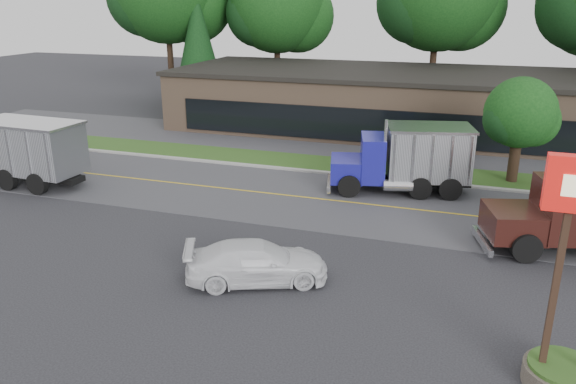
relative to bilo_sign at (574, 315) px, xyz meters
name	(u,v)px	position (x,y,z in m)	size (l,w,h in m)	color
ground	(223,279)	(-10.50, 2.50, -2.02)	(140.00, 140.00, 0.00)	#38383E
road	(300,197)	(-10.50, 11.50, -2.02)	(60.00, 8.00, 0.02)	#545459
center_line	(300,197)	(-10.50, 11.50, -2.02)	(60.00, 0.12, 0.01)	gold
curb	(322,173)	(-10.50, 15.70, -2.02)	(60.00, 0.30, 0.12)	#9E9E99
grass_verge	(330,165)	(-10.50, 17.50, -2.02)	(60.00, 3.40, 0.03)	#2A531C
far_parking	(349,145)	(-10.50, 22.50, -2.02)	(60.00, 7.00, 0.02)	#545459
strip_mall	(394,102)	(-8.50, 28.50, -0.02)	(32.00, 12.00, 4.00)	#896A54
bilo_sign	(574,315)	(0.00, 0.00, 0.00)	(2.20, 1.90, 5.95)	#6B6054
tree_far_b	(279,8)	(-20.36, 36.61, 6.43)	(9.29, 8.74, 13.25)	#382619
evergreen_left	(198,42)	(-26.50, 32.50, 3.65)	(4.54, 4.54, 10.32)	#382619
tree_verge	(521,116)	(-0.44, 17.55, 1.50)	(3.88, 3.65, 5.54)	#382619
dump_truck_red	(11,149)	(-25.54, 8.99, -0.21)	(9.55, 3.04, 3.36)	black
dump_truck_blue	(408,157)	(-5.64, 14.04, -0.23)	(7.20, 4.05, 3.36)	black
rally_car	(257,262)	(-9.31, 2.76, -1.32)	(1.97, 4.85, 1.41)	white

